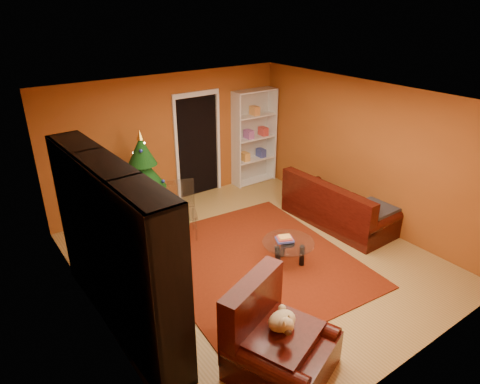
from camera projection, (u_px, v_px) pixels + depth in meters
floor at (254, 260)px, 6.98m from camera, size 5.00×5.50×0.05m
ceiling at (257, 98)px, 5.88m from camera, size 5.00×5.50×0.05m
wall_back at (170, 140)px, 8.47m from camera, size 5.00×0.05×2.60m
wall_left at (88, 236)px, 5.08m from camera, size 0.05×5.50×2.60m
wall_right at (365, 153)px, 7.77m from camera, size 0.05×5.50×2.60m
doorway at (198, 147)px, 8.86m from camera, size 1.06×0.60×2.16m
rug at (254, 261)px, 6.89m from camera, size 3.15×3.59×0.02m
media_unit at (115, 248)px, 5.18m from camera, size 0.55×2.91×2.22m
christmas_tree at (144, 180)px, 7.70m from camera, size 1.24×1.24×1.82m
gift_box_teal at (110, 240)px, 7.25m from camera, size 0.31×0.31×0.27m
gift_box_green at (181, 218)px, 7.98m from camera, size 0.33×0.33×0.27m
gift_box_red at (148, 209)px, 8.37m from camera, size 0.22×0.22×0.22m
white_bookshelf at (254, 138)px, 9.46m from camera, size 1.00×0.38×2.16m
armchair at (283, 340)px, 4.71m from camera, size 1.45×1.45×0.88m
dog at (282, 321)px, 4.69m from camera, size 0.48×0.42×0.29m
sofa at (339, 201)px, 7.90m from camera, size 0.98×2.11×0.90m
coffee_table at (288, 253)px, 6.74m from camera, size 1.08×1.08×0.51m
acrylic_chair at (183, 214)px, 7.40m from camera, size 0.64×0.66×0.92m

